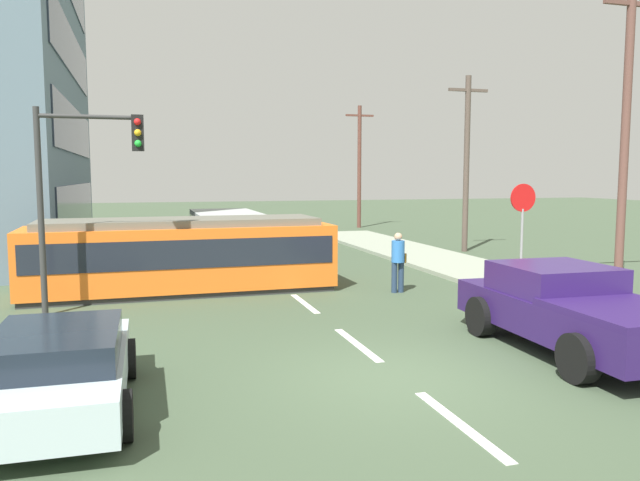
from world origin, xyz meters
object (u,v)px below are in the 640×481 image
parked_sedan_far (101,237)px  city_bus (227,231)px  stop_sign (523,214)px  utility_pole_near (625,132)px  pickup_truck_parked (571,309)px  traffic_light_mast (83,171)px  parked_sedan_near (59,369)px  utility_pole_mid (467,160)px  pedestrian_crossing (398,259)px  parked_sedan_mid (96,255)px  streetcar_tram (182,254)px  utility_pole_far (359,164)px

parked_sedan_far → city_bus: bearing=-32.2°
stop_sign → utility_pole_near: 3.87m
pickup_truck_parked → traffic_light_mast: bearing=146.0°
city_bus → parked_sedan_near: size_ratio=1.36×
parked_sedan_near → parked_sedan_far: 19.33m
utility_pole_mid → traffic_light_mast: bearing=-150.2°
city_bus → utility_pole_mid: 10.50m
city_bus → pickup_truck_parked: city_bus is taller
parked_sedan_near → stop_sign: 12.62m
parked_sedan_near → utility_pole_mid: size_ratio=0.56×
pedestrian_crossing → parked_sedan_mid: bearing=145.2°
streetcar_tram → pickup_truck_parked: streetcar_tram is taller
pedestrian_crossing → utility_pole_far: 22.05m
utility_pole_near → utility_pole_mid: size_ratio=1.15×
streetcar_tram → utility_pole_mid: (12.27, 6.18, 2.82)m
utility_pole_near → utility_pole_mid: 9.20m
utility_pole_far → traffic_light_mast: bearing=-124.1°
pickup_truck_parked → utility_pole_far: size_ratio=0.67×
city_bus → stop_sign: (6.68, -10.37, 1.17)m
parked_sedan_near → traffic_light_mast: 7.05m
parked_sedan_near → parked_sedan_far: (-0.58, 19.32, 0.00)m
stop_sign → utility_pole_mid: bearing=69.7°
pedestrian_crossing → utility_pole_mid: (6.52, 7.97, 2.94)m
utility_pole_far → city_bus: bearing=-130.2°
utility_pole_near → stop_sign: bearing=177.8°
parked_sedan_mid → traffic_light_mast: (0.19, -6.13, 2.71)m
streetcar_tram → parked_sedan_far: size_ratio=2.03×
parked_sedan_far → traffic_light_mast: 13.10m
pedestrian_crossing → parked_sedan_mid: size_ratio=0.40×
pedestrian_crossing → utility_pole_far: utility_pole_far is taller
utility_pole_far → parked_sedan_far: bearing=-150.3°
pickup_truck_parked → parked_sedan_far: pickup_truck_parked is taller
city_bus → utility_pole_mid: utility_pole_mid is taller
parked_sedan_near → utility_pole_mid: (14.45, 14.86, 3.26)m
stop_sign → utility_pole_mid: utility_pole_mid is taller
traffic_light_mast → utility_pole_near: (14.38, -0.83, 1.12)m
stop_sign → utility_pole_near: size_ratio=0.34×
parked_sedan_far → utility_pole_mid: utility_pole_mid is taller
stop_sign → utility_pole_far: 22.30m
pedestrian_crossing → traffic_light_mast: 8.43m
city_bus → parked_sedan_mid: 5.94m
parked_sedan_mid → traffic_light_mast: traffic_light_mast is taller
pickup_truck_parked → utility_pole_near: bearing=42.2°
streetcar_tram → stop_sign: (8.93, -2.88, 1.13)m
parked_sedan_near → traffic_light_mast: size_ratio=0.86×
stop_sign → traffic_light_mast: bearing=176.4°
stop_sign → pedestrian_crossing: bearing=160.9°
parked_sedan_far → traffic_light_mast: (0.45, -12.81, 2.72)m
pedestrian_crossing → pickup_truck_parked: bearing=-83.6°
pickup_truck_parked → stop_sign: size_ratio=1.75×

